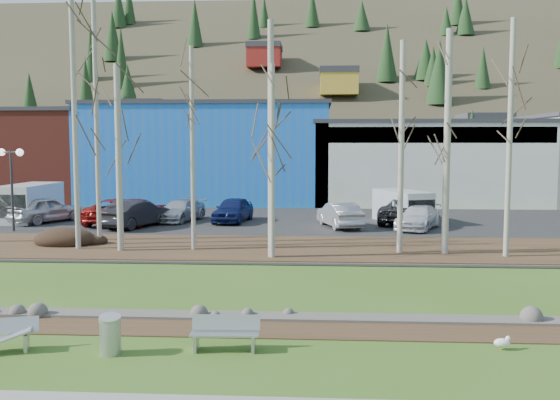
# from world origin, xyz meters

# --- Properties ---
(ground) EXTENTS (200.00, 200.00, 0.00)m
(ground) POSITION_xyz_m (0.00, 0.00, 0.00)
(ground) COLOR #365717
(ground) RESTS_ON ground
(dirt_strip) EXTENTS (80.00, 1.80, 0.03)m
(dirt_strip) POSITION_xyz_m (0.00, 2.10, 0.01)
(dirt_strip) COLOR #382616
(dirt_strip) RESTS_ON ground
(near_bank_rocks) EXTENTS (80.00, 0.80, 0.50)m
(near_bank_rocks) POSITION_xyz_m (0.00, 3.10, 0.00)
(near_bank_rocks) COLOR #47423D
(near_bank_rocks) RESTS_ON ground
(river) EXTENTS (80.00, 8.00, 0.90)m
(river) POSITION_xyz_m (0.00, 7.20, 0.00)
(river) COLOR black
(river) RESTS_ON ground
(far_bank_rocks) EXTENTS (80.00, 0.80, 0.46)m
(far_bank_rocks) POSITION_xyz_m (0.00, 11.30, 0.00)
(far_bank_rocks) COLOR #47423D
(far_bank_rocks) RESTS_ON ground
(far_bank) EXTENTS (80.00, 7.00, 0.15)m
(far_bank) POSITION_xyz_m (0.00, 14.50, 0.07)
(far_bank) COLOR #382616
(far_bank) RESTS_ON ground
(parking_lot) EXTENTS (80.00, 14.00, 0.14)m
(parking_lot) POSITION_xyz_m (0.00, 25.00, 0.07)
(parking_lot) COLOR black
(parking_lot) RESTS_ON ground
(building_brick) EXTENTS (16.32, 12.24, 7.80)m
(building_brick) POSITION_xyz_m (-24.00, 39.00, 3.91)
(building_brick) COLOR maroon
(building_brick) RESTS_ON ground
(building_blue) EXTENTS (20.40, 12.24, 8.30)m
(building_blue) POSITION_xyz_m (-6.00, 39.00, 4.16)
(building_blue) COLOR blue
(building_blue) RESTS_ON ground
(building_white) EXTENTS (18.36, 12.24, 6.80)m
(building_white) POSITION_xyz_m (12.00, 38.98, 3.41)
(building_white) COLOR silver
(building_white) RESTS_ON ground
(hillside) EXTENTS (160.00, 72.00, 35.00)m
(hillside) POSITION_xyz_m (0.00, 84.00, 17.50)
(hillside) COLOR #322D1D
(hillside) RESTS_ON ground
(bench_intact) EXTENTS (1.68, 0.57, 0.83)m
(bench_intact) POSITION_xyz_m (0.97, 0.33, 0.42)
(bench_intact) COLOR #A9ACAD
(bench_intact) RESTS_ON ground
(litter_bin) EXTENTS (0.62, 0.62, 0.86)m
(litter_bin) POSITION_xyz_m (-1.72, -0.14, 0.43)
(litter_bin) COLOR #A9ACAD
(litter_bin) RESTS_ON ground
(seagull) EXTENTS (0.46, 0.22, 0.34)m
(seagull) POSITION_xyz_m (7.69, 0.74, 0.19)
(seagull) COLOR gold
(seagull) RESTS_ON ground
(dirt_mound) EXTENTS (2.97, 2.10, 0.58)m
(dirt_mound) POSITION_xyz_m (-8.97, 14.70, 0.44)
(dirt_mound) COLOR black
(dirt_mound) RESTS_ON far_bank
(birch_1) EXTENTS (0.22, 0.22, 12.05)m
(birch_1) POSITION_xyz_m (-7.31, 14.88, 6.18)
(birch_1) COLOR #B7B2A5
(birch_1) RESTS_ON far_bank
(birch_2) EXTENTS (0.28, 0.28, 8.36)m
(birch_2) POSITION_xyz_m (-5.72, 13.17, 4.33)
(birch_2) COLOR #B7B2A5
(birch_2) RESTS_ON far_bank
(birch_3) EXTENTS (0.24, 0.24, 11.73)m
(birch_3) POSITION_xyz_m (-7.84, 13.55, 6.02)
(birch_3) COLOR #B7B2A5
(birch_3) RESTS_ON far_bank
(birch_4) EXTENTS (0.26, 0.26, 9.95)m
(birch_4) POSITION_xyz_m (1.20, 12.01, 5.13)
(birch_4) COLOR #B7B2A5
(birch_4) RESTS_ON far_bank
(birch_5) EXTENTS (0.20, 0.20, 9.17)m
(birch_5) POSITION_xyz_m (-2.47, 13.62, 4.74)
(birch_5) COLOR #B7B2A5
(birch_5) RESTS_ON far_bank
(birch_6) EXTENTS (0.22, 0.22, 8.14)m
(birch_6) POSITION_xyz_m (1.27, 11.89, 4.22)
(birch_6) COLOR #B7B2A5
(birch_6) RESTS_ON far_bank
(birch_7) EXTENTS (0.30, 0.30, 9.73)m
(birch_7) POSITION_xyz_m (8.79, 13.23, 5.02)
(birch_7) COLOR #B7B2A5
(birch_7) RESTS_ON far_bank
(birch_8) EXTENTS (0.25, 0.25, 9.29)m
(birch_8) POSITION_xyz_m (6.84, 13.39, 4.80)
(birch_8) COLOR #B7B2A5
(birch_8) RESTS_ON far_bank
(birch_9) EXTENTS (0.23, 0.23, 10.07)m
(birch_9) POSITION_xyz_m (11.30, 12.73, 5.18)
(birch_9) COLOR #B7B2A5
(birch_9) RESTS_ON far_bank
(street_lamp) EXTENTS (1.66, 0.86, 4.56)m
(street_lamp) POSITION_xyz_m (-13.63, 18.95, 3.72)
(street_lamp) COLOR #262628
(street_lamp) RESTS_ON parking_lot
(car_0) EXTENTS (3.84, 5.02, 1.59)m
(car_0) POSITION_xyz_m (-13.48, 22.74, 0.94)
(car_0) COLOR #BDBDBF
(car_0) RESTS_ON parking_lot
(car_1) EXTENTS (3.26, 5.02, 1.56)m
(car_1) POSITION_xyz_m (-7.29, 20.93, 0.92)
(car_1) COLOR black
(car_1) RESTS_ON parking_lot
(car_2) EXTENTS (3.38, 5.81, 1.52)m
(car_2) POSITION_xyz_m (-8.77, 22.45, 0.90)
(car_2) COLOR #9F1A16
(car_2) RESTS_ON parking_lot
(car_3) EXTENTS (2.95, 4.86, 1.32)m
(car_3) POSITION_xyz_m (-5.36, 23.85, 0.80)
(car_3) COLOR #A2A4AA
(car_3) RESTS_ON parking_lot
(car_4) EXTENTS (2.40, 4.66, 1.52)m
(car_4) POSITION_xyz_m (-2.03, 23.64, 0.90)
(car_4) COLOR navy
(car_4) RESTS_ON parking_lot
(car_5) EXTENTS (2.71, 4.66, 1.45)m
(car_5) POSITION_xyz_m (4.46, 21.64, 0.87)
(car_5) COLOR #ADACAE
(car_5) RESTS_ON parking_lot
(car_6) EXTENTS (4.10, 6.10, 1.55)m
(car_6) POSITION_xyz_m (8.54, 23.63, 0.92)
(car_6) COLOR #29292B
(car_6) RESTS_ON parking_lot
(car_7) EXTENTS (3.48, 4.85, 1.31)m
(car_7) POSITION_xyz_m (8.90, 21.16, 0.79)
(car_7) COLOR silver
(car_7) RESTS_ON parking_lot
(car_8) EXTENTS (3.38, 5.81, 1.52)m
(car_8) POSITION_xyz_m (-7.72, 22.45, 0.90)
(car_8) COLOR #9F1A16
(car_8) RESTS_ON parking_lot
(van_white) EXTENTS (3.39, 4.83, 1.95)m
(van_white) POSITION_xyz_m (8.46, 23.91, 1.12)
(van_white) COLOR silver
(van_white) RESTS_ON parking_lot
(van_grey) EXTENTS (2.25, 5.25, 2.29)m
(van_grey) POSITION_xyz_m (-14.87, 23.41, 1.28)
(van_grey) COLOR silver
(van_grey) RESTS_ON parking_lot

